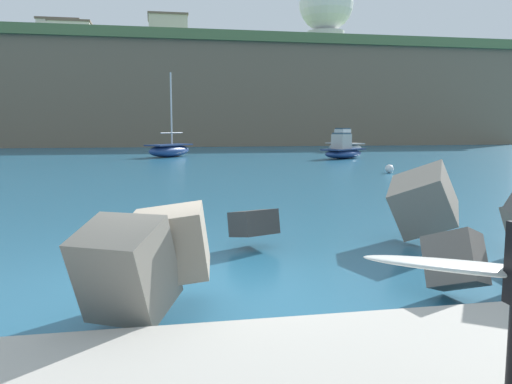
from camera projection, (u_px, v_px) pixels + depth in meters
name	position (u px, v px, depth m)	size (l,w,h in m)	color
ground_plane	(192.00, 293.00, 7.63)	(400.00, 400.00, 0.00)	#235B7A
boat_near_left	(343.00, 151.00, 39.38)	(4.34, 3.84, 1.94)	navy
boat_near_centre	(344.00, 144.00, 50.01)	(3.14, 4.51, 2.26)	white
boat_near_right	(169.00, 150.00, 41.34)	(4.24, 4.58, 6.60)	navy
mooring_buoy_middle	(389.00, 169.00, 27.18)	(0.44, 0.44, 0.44)	silver
headland_bluff	(154.00, 97.00, 80.41)	(96.58, 42.09, 13.56)	#756651
radar_dome	(326.00, 10.00, 80.26)	(8.30, 8.30, 11.62)	silver
station_building_west	(168.00, 37.00, 86.02)	(6.36, 7.45, 6.65)	beige
station_building_central	(71.00, 36.00, 78.18)	(6.17, 4.21, 4.33)	silver
station_building_east	(61.00, 39.00, 84.16)	(6.62, 6.73, 5.55)	silver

